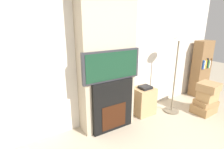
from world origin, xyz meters
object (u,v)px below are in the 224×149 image
Objects in this scene: media_stand at (143,100)px; bookshelf at (201,69)px; box_stack at (206,99)px; floor_lamp at (177,61)px; fireplace at (112,106)px; television at (112,66)px.

bookshelf reaches higher than media_stand.
bookshelf reaches higher than box_stack.
box_stack reaches higher than media_stand.
media_stand is at bearing -179.82° from bookshelf.
media_stand is (-0.58, 0.25, -0.81)m from floor_lamp.
fireplace is 1.48× the size of media_stand.
television is at bearing -90.00° from fireplace.
fireplace is 0.71m from television.
floor_lamp is at bearing -23.87° from media_stand.
bookshelf is at bearing 11.35° from floor_lamp.
floor_lamp is 2.45× the size of box_stack.
fireplace is 2.71m from bookshelf.
box_stack is (1.95, -0.52, -0.85)m from television.
fireplace is 1.55m from floor_lamp.
floor_lamp is 1.04m from box_stack.
television is 2.19m from box_stack.
box_stack is at bearing -138.77° from bookshelf.
television is 1.41m from floor_lamp.
box_stack is at bearing -14.96° from television.
television reaches higher than bookshelf.
television reaches higher than box_stack.
bookshelf reaches higher than fireplace.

